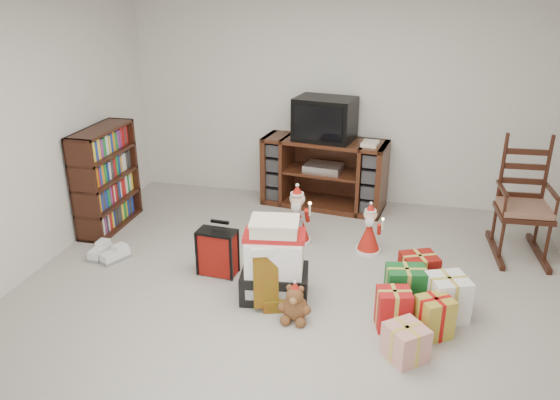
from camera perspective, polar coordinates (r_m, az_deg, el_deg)
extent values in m
cube|color=#A7A299|center=(4.86, 1.18, -10.44)|extent=(5.00, 5.00, 0.01)
cube|color=silver|center=(6.71, 5.72, 10.30)|extent=(5.00, 0.01, 2.50)
cube|color=silver|center=(2.19, -12.68, -16.81)|extent=(5.00, 0.01, 2.50)
cube|color=silver|center=(5.38, -25.86, 5.25)|extent=(0.01, 5.00, 2.50)
cube|color=#4A2115|center=(6.65, 4.62, 2.83)|extent=(1.53, 0.72, 0.84)
cube|color=#B9B9BB|center=(6.60, 4.60, 3.39)|extent=(0.48, 0.37, 0.08)
cube|color=#32150D|center=(6.31, -17.72, 2.15)|extent=(0.31, 0.93, 1.14)
cube|color=#32150D|center=(5.93, 24.08, -1.27)|extent=(0.53, 0.51, 0.05)
cube|color=#966652|center=(5.91, 24.17, -0.75)|extent=(0.49, 0.47, 0.06)
cube|color=#32150D|center=(6.00, 24.34, 3.19)|extent=(0.43, 0.08, 0.77)
cube|color=#32150D|center=(6.09, 23.47, -4.93)|extent=(0.55, 0.85, 0.06)
cube|color=black|center=(4.84, -0.55, -8.71)|extent=(0.63, 0.49, 0.26)
cube|color=white|center=(4.70, -0.56, -5.70)|extent=(0.53, 0.44, 0.32)
cube|color=#B11415|center=(4.62, -0.57, -3.71)|extent=(0.55, 0.35, 0.05)
cube|color=beige|center=(4.59, -0.57, -2.87)|extent=(0.43, 0.35, 0.10)
cube|color=maroon|center=(5.18, -6.54, -5.47)|extent=(0.36, 0.21, 0.45)
cube|color=black|center=(5.12, -6.38, -2.23)|extent=(0.18, 0.04, 0.03)
ellipsoid|color=brown|center=(4.56, 1.59, -11.21)|extent=(0.21, 0.18, 0.23)
sphere|color=brown|center=(4.46, 1.54, -9.95)|extent=(0.14, 0.14, 0.14)
cone|color=#AD1B12|center=(5.64, 9.27, -3.73)|extent=(0.25, 0.25, 0.36)
sphere|color=beige|center=(5.55, 9.41, -1.65)|extent=(0.12, 0.12, 0.12)
cone|color=#AD1B12|center=(5.51, 9.47, -0.76)|extent=(0.11, 0.11, 0.09)
cylinder|color=silver|center=(5.47, 10.66, -2.51)|extent=(0.02, 0.02, 0.11)
cone|color=#AD1B12|center=(5.76, 1.76, -2.49)|extent=(0.30, 0.30, 0.43)
sphere|color=beige|center=(5.65, 1.80, -0.02)|extent=(0.15, 0.15, 0.15)
cone|color=#AD1B12|center=(5.61, 1.81, 1.05)|extent=(0.13, 0.13, 0.11)
cylinder|color=silver|center=(5.53, 3.13, -1.01)|extent=(0.02, 0.02, 0.13)
cube|color=white|center=(5.81, -18.37, -5.25)|extent=(0.14, 0.30, 0.11)
cube|color=white|center=(5.71, -16.73, -5.50)|extent=(0.25, 0.32, 0.11)
cube|color=#B11415|center=(4.61, 11.24, -10.77)|extent=(0.28, 0.28, 0.28)
cube|color=#1A682A|center=(4.84, 13.98, -9.26)|extent=(0.28, 0.28, 0.28)
cube|color=gold|center=(4.48, 14.69, -12.16)|extent=(0.28, 0.28, 0.28)
cube|color=white|center=(4.29, 10.27, -13.42)|extent=(0.28, 0.28, 0.28)
cube|color=white|center=(4.68, 17.35, -10.86)|extent=(0.28, 0.28, 0.28)
cube|color=maroon|center=(5.05, 16.46, -8.18)|extent=(0.28, 0.28, 0.28)
cube|color=black|center=(6.47, 4.72, 8.45)|extent=(0.75, 0.59, 0.50)
cube|color=black|center=(6.23, 4.38, 7.94)|extent=(0.57, 0.12, 0.40)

